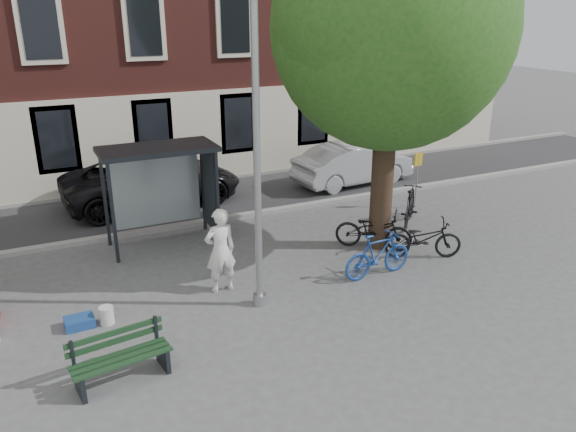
# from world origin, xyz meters

# --- Properties ---
(ground) EXTENTS (90.00, 90.00, 0.00)m
(ground) POSITION_xyz_m (0.00, 0.00, 0.00)
(ground) COLOR #4C4C4F
(ground) RESTS_ON ground
(road) EXTENTS (40.00, 4.00, 0.01)m
(road) POSITION_xyz_m (0.00, 7.00, 0.01)
(road) COLOR #28282B
(road) RESTS_ON ground
(curb_near) EXTENTS (40.00, 0.25, 0.12)m
(curb_near) POSITION_xyz_m (0.00, 5.00, 0.06)
(curb_near) COLOR gray
(curb_near) RESTS_ON ground
(curb_far) EXTENTS (40.00, 0.25, 0.12)m
(curb_far) POSITION_xyz_m (0.00, 9.00, 0.06)
(curb_far) COLOR gray
(curb_far) RESTS_ON ground
(lamppost) EXTENTS (0.28, 0.35, 6.11)m
(lamppost) POSITION_xyz_m (0.00, 0.00, 2.78)
(lamppost) COLOR #9EA0A3
(lamppost) RESTS_ON ground
(tree_right) EXTENTS (5.76, 5.60, 8.20)m
(tree_right) POSITION_xyz_m (4.01, 1.38, 5.62)
(tree_right) COLOR black
(tree_right) RESTS_ON ground
(bus_shelter) EXTENTS (2.85, 1.45, 2.62)m
(bus_shelter) POSITION_xyz_m (-0.61, 4.11, 1.92)
(bus_shelter) COLOR #1E2328
(bus_shelter) RESTS_ON ground
(painter) EXTENTS (0.72, 0.50, 1.90)m
(painter) POSITION_xyz_m (-0.50, 0.94, 0.95)
(painter) COLOR silver
(painter) RESTS_ON ground
(bench) EXTENTS (1.68, 0.74, 0.83)m
(bench) POSITION_xyz_m (-3.05, -1.33, 0.38)
(bench) COLOR #1E2328
(bench) RESTS_ON ground
(bike_a) EXTENTS (1.99, 1.39, 0.99)m
(bike_a) POSITION_xyz_m (4.56, 0.43, 0.50)
(bike_a) COLOR black
(bike_a) RESTS_ON ground
(bike_b) EXTENTS (1.79, 0.57, 1.07)m
(bike_b) POSITION_xyz_m (2.96, 0.05, 0.53)
(bike_b) COLOR navy
(bike_b) RESTS_ON ground
(bike_c) EXTENTS (1.93, 1.80, 1.03)m
(bike_c) POSITION_xyz_m (3.77, 1.42, 0.51)
(bike_c) COLOR black
(bike_c) RESTS_ON ground
(bike_d) EXTENTS (1.65, 1.66, 1.10)m
(bike_d) POSITION_xyz_m (5.69, 2.45, 0.55)
(bike_d) COLOR black
(bike_d) RESTS_ON ground
(car_dark) EXTENTS (5.62, 2.85, 1.52)m
(car_dark) POSITION_xyz_m (-0.47, 7.39, 0.76)
(car_dark) COLOR black
(car_dark) RESTS_ON ground
(car_silver) EXTENTS (4.46, 1.90, 1.43)m
(car_silver) POSITION_xyz_m (6.34, 6.53, 0.72)
(car_silver) COLOR #A3A5AA
(car_silver) RESTS_ON ground
(blue_crate) EXTENTS (0.56, 0.41, 0.20)m
(blue_crate) POSITION_xyz_m (-3.50, 0.71, 0.10)
(blue_crate) COLOR navy
(blue_crate) RESTS_ON ground
(bucket_b) EXTENTS (0.28, 0.28, 0.36)m
(bucket_b) POSITION_xyz_m (-3.00, 0.60, 0.18)
(bucket_b) COLOR silver
(bucket_b) RESTS_ON ground
(notice_sign) EXTENTS (0.30, 0.05, 1.74)m
(notice_sign) POSITION_xyz_m (6.72, 3.50, 1.22)
(notice_sign) COLOR #9EA0A3
(notice_sign) RESTS_ON ground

